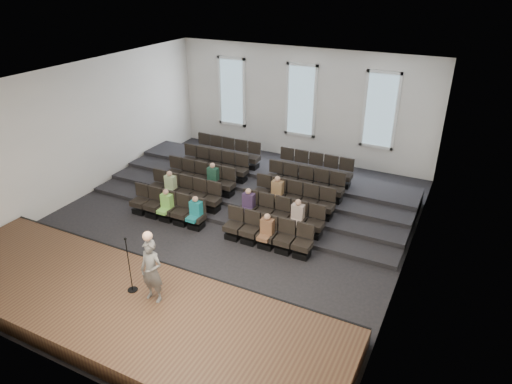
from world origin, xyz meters
TOP-DOWN VIEW (x-y plane):
  - ground at (0.00, 0.00)m, footprint 14.00×14.00m
  - ceiling at (0.00, 0.00)m, footprint 12.00×14.00m
  - wall_back at (0.00, 7.02)m, footprint 12.00×0.04m
  - wall_front at (0.00, -7.02)m, footprint 12.00×0.04m
  - wall_left at (-6.02, 0.00)m, footprint 0.04×14.00m
  - wall_right at (6.02, 0.00)m, footprint 0.04×14.00m
  - stage at (0.00, -5.10)m, footprint 11.80×3.60m
  - stage_lip at (0.00, -3.33)m, footprint 11.80×0.06m
  - risers at (0.00, 3.17)m, footprint 11.80×4.80m
  - seating_rows at (-0.00, 1.54)m, footprint 6.80×4.70m
  - windows at (0.00, 6.95)m, footprint 8.44×0.10m
  - audience at (0.00, 0.32)m, footprint 5.45×2.64m
  - speaker at (0.75, -4.69)m, footprint 0.62×0.41m
  - mic_stand at (0.02, -4.67)m, footprint 0.27×0.27m

SIDE VIEW (x-z plane):
  - ground at x=0.00m, z-range 0.00..0.00m
  - risers at x=0.00m, z-range -0.10..0.50m
  - stage at x=0.00m, z-range 0.00..0.50m
  - stage_lip at x=0.00m, z-range -0.01..0.51m
  - seating_rows at x=0.00m, z-range -0.15..1.52m
  - audience at x=0.00m, z-range 0.26..1.36m
  - mic_stand at x=0.02m, z-range 0.18..1.77m
  - speaker at x=0.75m, z-range 0.50..2.20m
  - wall_back at x=0.00m, z-range 0.00..5.00m
  - wall_front at x=0.00m, z-range 0.00..5.00m
  - wall_left at x=-6.02m, z-range 0.00..5.00m
  - wall_right at x=6.02m, z-range 0.00..5.00m
  - windows at x=0.00m, z-range 1.08..4.32m
  - ceiling at x=0.00m, z-range 5.00..5.02m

